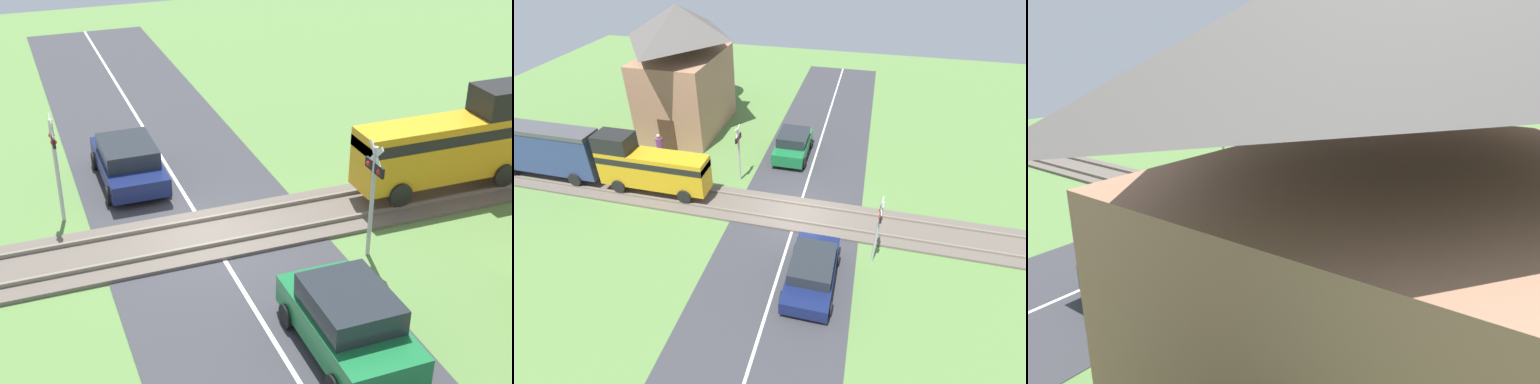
# 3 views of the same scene
# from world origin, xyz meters

# --- Properties ---
(ground_plane) EXTENTS (60.00, 60.00, 0.00)m
(ground_plane) POSITION_xyz_m (0.00, 0.00, 0.00)
(ground_plane) COLOR #5B8442
(road_surface) EXTENTS (48.00, 6.40, 0.02)m
(road_surface) POSITION_xyz_m (0.00, 0.00, 0.01)
(road_surface) COLOR #38383D
(road_surface) RESTS_ON ground_plane
(track_bed) EXTENTS (2.80, 48.00, 0.24)m
(track_bed) POSITION_xyz_m (0.00, 0.00, 0.07)
(track_bed) COLOR #665B51
(track_bed) RESTS_ON ground_plane
(car_near_crossing) EXTENTS (4.24, 2.05, 1.41)m
(car_near_crossing) POSITION_xyz_m (-4.38, -1.44, 0.75)
(car_near_crossing) COLOR #141E4C
(car_near_crossing) RESTS_ON ground_plane
(car_far_side) EXTENTS (3.99, 2.07, 1.64)m
(car_far_side) POSITION_xyz_m (5.92, 1.44, 0.85)
(car_far_side) COLOR #197038
(car_far_side) RESTS_ON ground_plane
(crossing_signal_west_approach) EXTENTS (0.90, 0.18, 3.40)m
(crossing_signal_west_approach) POSITION_xyz_m (-2.46, -3.86, 2.16)
(crossing_signal_west_approach) COLOR #B7B7B7
(crossing_signal_west_approach) RESTS_ON ground_plane
(crossing_signal_east_approach) EXTENTS (0.90, 0.18, 3.40)m
(crossing_signal_east_approach) POSITION_xyz_m (2.46, 3.86, 2.16)
(crossing_signal_east_approach) COLOR #B7B7B7
(crossing_signal_east_approach) RESTS_ON ground_plane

